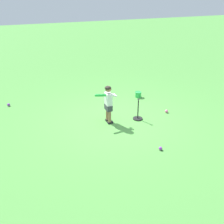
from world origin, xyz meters
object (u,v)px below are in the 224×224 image
Objects in this scene: child_batter at (108,101)px; play_ball_near_batter at (167,111)px; batting_tee at (138,116)px; play_ball_behind_batter at (9,105)px; toy_bucket at (138,94)px; play_ball_far_right at (161,148)px.

child_batter reaches higher than play_ball_near_batter.
child_batter reaches higher than batting_tee.
play_ball_behind_batter is 0.42× the size of toy_bucket.
toy_bucket is (0.31, -1.40, 0.05)m from play_ball_near_batter.
child_batter is 1.02m from batting_tee.
play_ball_behind_batter is 4.12m from batting_tee.
toy_bucket is (-1.54, -1.41, -0.55)m from child_batter.
play_ball_far_right is (-0.71, 1.74, -0.61)m from child_batter.
play_ball_near_batter is (-1.85, -0.00, -0.60)m from child_batter.
child_batter is 1.74× the size of batting_tee.
batting_tee is at bearing 5.87° from play_ball_near_batter.
child_batter reaches higher than play_ball_behind_batter.
batting_tee is (-0.15, -1.65, 0.06)m from play_ball_far_right.
play_ball_behind_batter is (3.35, -3.83, 0.00)m from play_ball_far_right.
play_ball_far_right is 1.65m from batting_tee.
child_batter is 11.87× the size of play_ball_behind_batter.
child_batter is at bearing 0.12° from play_ball_near_batter.
child_batter is 3.42m from play_ball_behind_batter.
batting_tee is 2.87× the size of toy_bucket.
toy_bucket reaches higher than play_ball_far_right.
toy_bucket is (-0.83, -3.15, 0.06)m from play_ball_far_right.
child_batter is 2.16m from toy_bucket.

